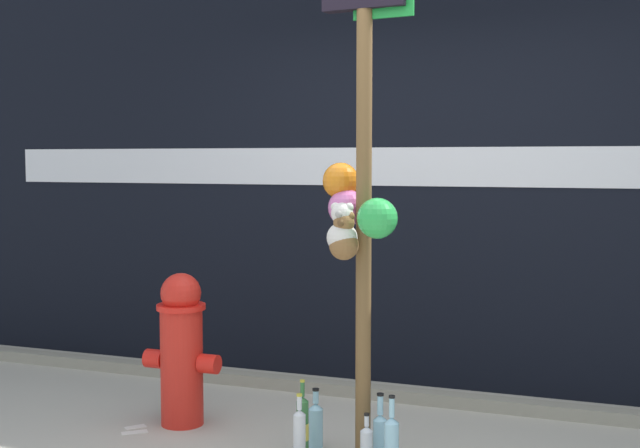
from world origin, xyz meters
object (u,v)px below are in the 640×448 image
Objects in this scene: bottle_2 at (367,447)px; bottle_4 at (303,427)px; bottle_0 at (316,423)px; fire_hydrant at (182,348)px; bottle_5 at (299,435)px; bottle_1 at (392,447)px; bottle_3 at (380,436)px; memorial_post at (358,162)px.

bottle_4 is at bearing 169.76° from bottle_2.
bottle_0 is 1.09× the size of bottle_2.
bottle_2 is at bearing -14.81° from fire_hydrant.
bottle_2 is at bearing 5.18° from bottle_5.
bottle_5 is (0.88, -0.36, -0.30)m from fire_hydrant.
bottle_0 is 0.60m from bottle_1.
bottle_4 is at bearing 102.62° from bottle_5.
bottle_4 reaches higher than bottle_0.
bottle_3 is 1.00× the size of bottle_5.
fire_hydrant reaches higher than bottle_0.
bottle_1 reaches higher than bottle_4.
bottle_5 is (-0.49, 0.03, -0.01)m from bottle_1.
bottle_4 is (0.86, -0.26, -0.29)m from fire_hydrant.
bottle_1 is at bearing -15.88° from fire_hydrant.
fire_hydrant reaches higher than bottle_5.
bottle_3 is 0.89× the size of bottle_4.
bottle_4 is at bearing -163.44° from memorial_post.
memorial_post is 1.43m from bottle_2.
bottle_0 is 0.44m from bottle_2.
bottle_1 is 1.14× the size of bottle_5.
bottle_1 is (0.51, -0.31, 0.04)m from bottle_0.
bottle_0 is 0.88× the size of bottle_3.
memorial_post is at bearing -8.96° from fire_hydrant.
fire_hydrant is 0.93m from bottle_0.
bottle_5 reaches higher than bottle_0.
bottle_0 is at bearing -5.52° from fire_hydrant.
bottle_3 is at bearing -16.49° from bottle_0.
fire_hydrant is 2.14× the size of bottle_1.
bottle_3 reaches higher than bottle_0.
bottle_3 is (0.03, 0.12, 0.02)m from bottle_2.
bottle_2 is (1.23, -0.33, -0.33)m from fire_hydrant.
fire_hydrant is at bearing 164.12° from bottle_1.
memorial_post is at bearing 16.56° from bottle_4.
memorial_post reaches higher than bottle_3.
bottle_5 is at bearing -157.71° from bottle_3.
bottle_1 is at bearing -31.20° from bottle_0.
bottle_4 is at bearing 165.53° from bottle_1.
bottle_0 is 0.78× the size of bottle_4.
bottle_1 is at bearing -40.99° from memorial_post.
memorial_post is 2.97× the size of fire_hydrant.
bottle_5 is (-0.38, -0.16, 0.01)m from bottle_3.
bottle_1 reaches higher than bottle_0.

